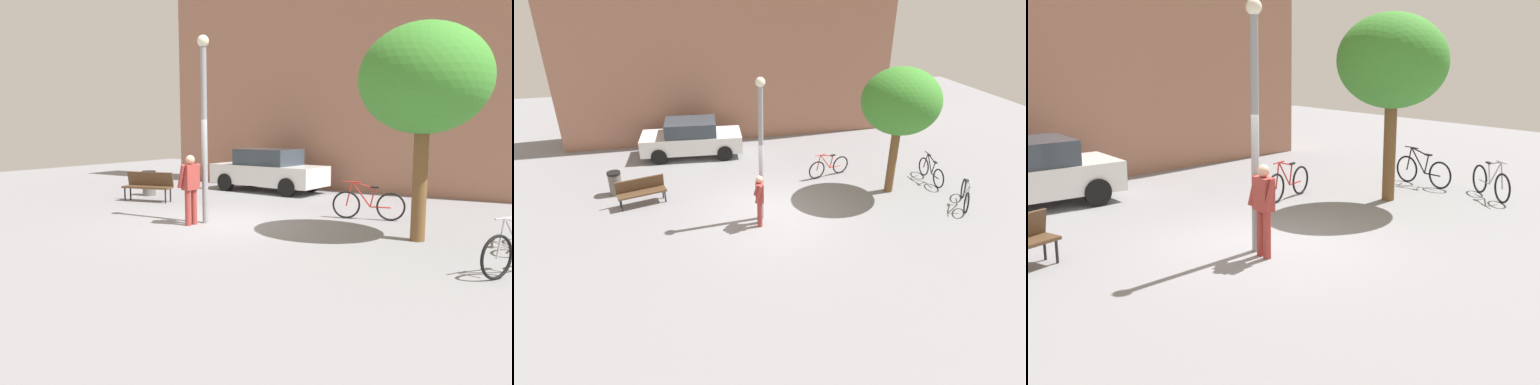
% 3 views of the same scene
% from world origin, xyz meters
% --- Properties ---
extents(ground_plane, '(36.00, 36.00, 0.00)m').
position_xyz_m(ground_plane, '(0.00, 0.00, 0.00)').
color(ground_plane, gray).
extents(building_facade, '(15.25, 2.00, 8.86)m').
position_xyz_m(building_facade, '(0.00, 8.33, 4.43)').
color(building_facade, '#9E6B56').
rests_on(building_facade, ground_plane).
extents(lamppost, '(0.28, 0.28, 4.45)m').
position_xyz_m(lamppost, '(-0.32, -0.15, 2.55)').
color(lamppost, gray).
rests_on(lamppost, ground_plane).
extents(person_by_lamppost, '(0.33, 0.61, 1.67)m').
position_xyz_m(person_by_lamppost, '(-0.46, -0.53, 0.97)').
color(person_by_lamppost, '#9E3833').
rests_on(person_by_lamppost, ground_plane).
extents(park_bench, '(1.67, 0.85, 0.92)m').
position_xyz_m(park_bench, '(-4.06, 1.70, 0.55)').
color(park_bench, '#513823').
rests_on(park_bench, ground_plane).
extents(plaza_tree, '(2.57, 2.57, 4.37)m').
position_xyz_m(plaza_tree, '(4.54, 0.70, 3.25)').
color(plaza_tree, brown).
rests_on(plaza_tree, ground_plane).
extents(bicycle_red, '(1.76, 0.50, 0.97)m').
position_xyz_m(bicycle_red, '(2.87, 2.40, 0.38)').
color(bicycle_red, black).
rests_on(bicycle_red, ground_plane).
extents(bicycle_silver, '(0.97, 1.58, 0.97)m').
position_xyz_m(bicycle_silver, '(6.51, -0.85, 0.38)').
color(bicycle_silver, black).
rests_on(bicycle_silver, ground_plane).
extents(bicycle_black, '(0.17, 1.81, 0.97)m').
position_xyz_m(bicycle_black, '(6.46, 1.10, 0.38)').
color(bicycle_black, black).
rests_on(bicycle_black, ground_plane).
extents(parked_car_white, '(4.32, 2.07, 1.55)m').
position_xyz_m(parked_car_white, '(-2.11, 5.79, 0.77)').
color(parked_car_white, silver).
rests_on(parked_car_white, ground_plane).
extents(trash_bin, '(0.46, 0.46, 0.85)m').
position_xyz_m(trash_bin, '(-5.00, 2.65, 0.43)').
color(trash_bin, '#66605B').
rests_on(trash_bin, ground_plane).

